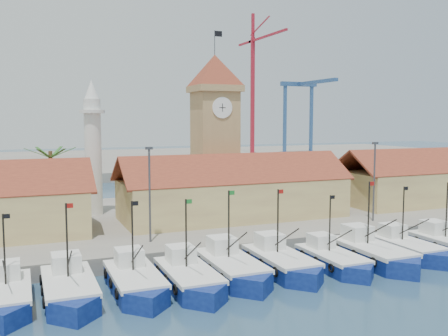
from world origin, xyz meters
name	(u,v)px	position (x,y,z in m)	size (l,w,h in m)	color
ground	(329,279)	(0.00, 0.00, 0.00)	(400.00, 400.00, 0.00)	navy
quay	(221,217)	(0.00, 24.00, 0.75)	(140.00, 32.00, 1.50)	gray
terminal	(109,162)	(0.00, 110.00, 1.00)	(240.00, 80.00, 2.00)	gray
boat_0	(6,298)	(-24.41, 3.17, 0.71)	(3.32, 9.09, 6.88)	#0B1957
boat_1	(70,291)	(-20.19, 2.86, 0.77)	(3.59, 9.82, 7.43)	#0B1957
boat_2	(136,283)	(-15.42, 2.74, 0.76)	(3.52, 9.65, 7.30)	#0B1957
boat_3	(190,280)	(-11.36, 2.02, 0.76)	(3.53, 9.66, 7.31)	#0B1957
boat_4	(233,270)	(-7.30, 3.04, 0.79)	(3.69, 10.10, 7.65)	#0B1957
boat_5	(282,264)	(-2.74, 2.96, 0.77)	(3.62, 9.91, 7.50)	#0B1957
boat_6	(334,261)	(2.00, 2.18, 0.70)	(3.28, 8.98, 6.80)	#0B1957
boat_7	(374,255)	(6.27, 2.17, 0.81)	(3.79, 10.39, 7.86)	#0B1957
boat_8	(408,249)	(10.78, 2.79, 0.73)	(3.40, 9.32, 7.05)	#0B1957
hall_center	(233,196)	(0.00, 20.00, 3.99)	(27.04, 10.13, 7.61)	#DBC878
hall_right	(439,183)	(32.00, 20.00, 3.99)	(31.20, 10.13, 7.61)	#DBC878
clock_tower	(215,128)	(0.00, 26.00, 11.96)	(5.80, 5.80, 22.70)	tan
minaret	(93,147)	(-15.00, 28.00, 9.73)	(3.00, 3.00, 16.30)	silver
palm_tree	(51,180)	(-20.00, 26.00, 6.25)	(5.60, 5.03, 8.39)	brown
lamp_posts	(268,183)	(0.50, 12.00, 6.48)	(80.70, 0.25, 9.03)	#3F3F44
crane_red_right	(254,78)	(42.91, 103.87, 25.51)	(1.00, 30.78, 42.64)	#A31929
gantry	(304,97)	(62.00, 106.65, 20.04)	(13.00, 22.00, 23.20)	#2B5085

